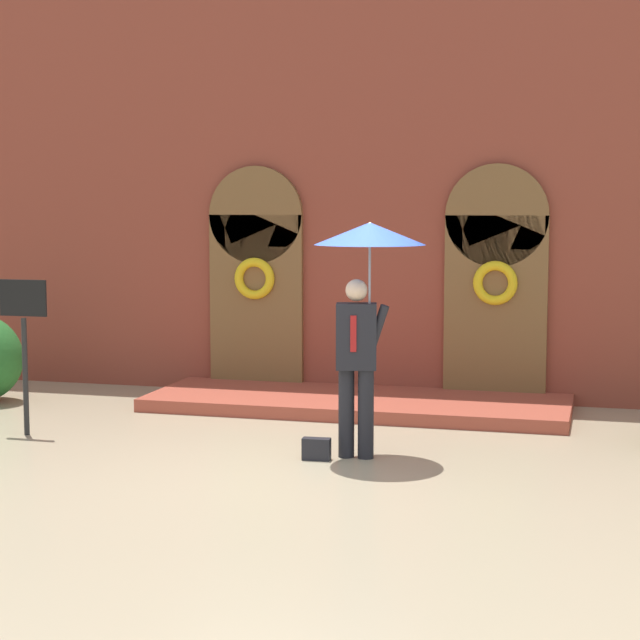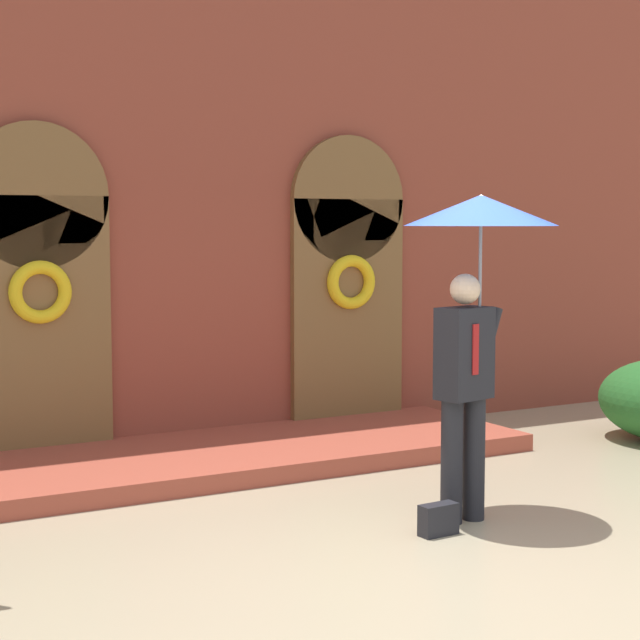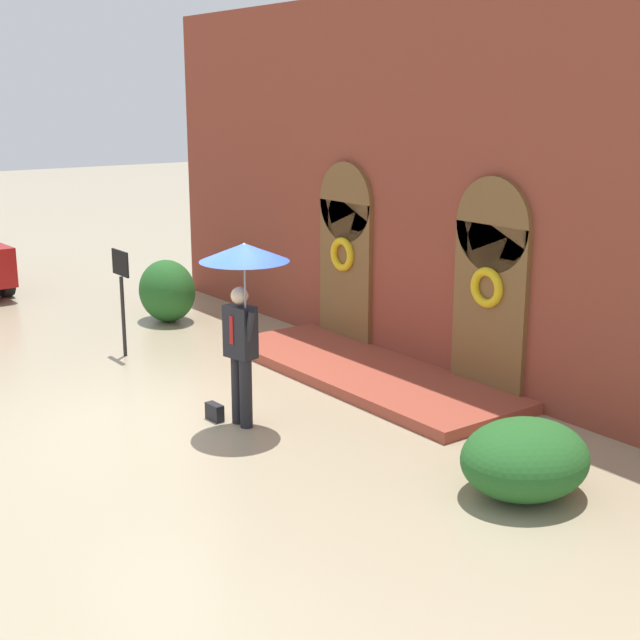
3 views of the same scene
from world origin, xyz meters
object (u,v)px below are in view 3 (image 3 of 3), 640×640
sign_post (122,285)px  shrub_right (525,459)px  person_with_umbrella (243,279)px  handbag (215,412)px  shrub_left (167,291)px

sign_post → shrub_right: size_ratio=1.19×
person_with_umbrella → sign_post: 3.93m
person_with_umbrella → handbag: (-0.46, -0.20, -1.80)m
handbag → shrub_right: shrub_right is taller
handbag → sign_post: bearing=171.7°
sign_post → shrub_left: 2.36m
handbag → shrub_left: bearing=156.0°
handbag → sign_post: 3.58m
person_with_umbrella → handbag: person_with_umbrella is taller
sign_post → shrub_left: size_ratio=1.42×
person_with_umbrella → shrub_right: person_with_umbrella is taller
handbag → shrub_right: (3.86, 1.50, 0.30)m
sign_post → shrub_right: bearing=9.4°
person_with_umbrella → handbag: 1.87m
shrub_right → sign_post: bearing=-170.6°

